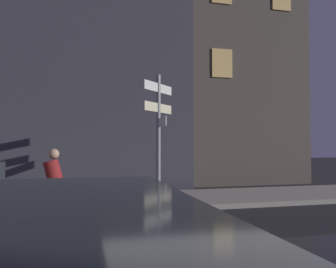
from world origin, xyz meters
The scene contains 5 objects.
sidewalk_kerb centered at (0.00, 6.70, 0.07)m, with size 40.00×3.08×0.14m, color gray.
signpost centered at (0.50, 5.69, 2.19)m, with size 0.99×1.72×3.45m.
cyclist centered at (-2.12, 4.46, 0.75)m, with size 1.82×0.32×1.61m.
building_left_block centered at (-4.10, 12.86, 7.51)m, with size 13.22×8.45×15.03m.
building_right_block centered at (4.18, 13.94, 6.20)m, with size 8.54×8.21×12.41m.
Camera 1 is at (-1.51, -3.13, 1.66)m, focal length 36.13 mm.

